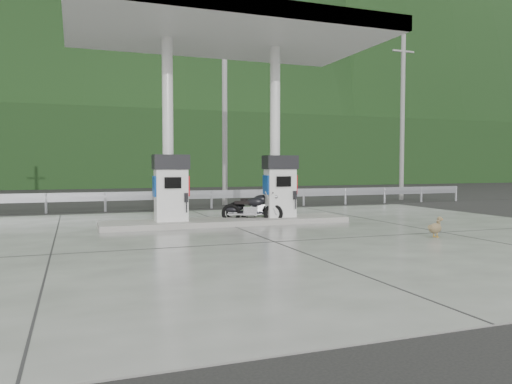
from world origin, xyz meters
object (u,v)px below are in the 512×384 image
object	(u,v)px
motorcycle_left	(252,209)
duck	(435,229)
gas_pump_right	(280,186)
motorcycle_right	(259,207)
gas_pump_left	(171,188)

from	to	relation	value
motorcycle_left	duck	distance (m)	5.16
motorcycle_left	duck	size ratio (longest dim) A/B	3.00
gas_pump_right	motorcycle_right	xyz separation A→B (m)	(-0.55, 0.25, -0.62)
gas_pump_left	motorcycle_left	distance (m)	2.45
motorcycle_right	motorcycle_left	bearing A→B (deg)	-136.59
motorcycle_left	motorcycle_right	bearing A→B (deg)	54.69
gas_pump_left	motorcycle_right	bearing A→B (deg)	5.39
gas_pump_right	motorcycle_left	size ratio (longest dim) A/B	1.08
gas_pump_left	motorcycle_left	world-z (taller)	gas_pump_left
motorcycle_left	motorcycle_right	size ratio (longest dim) A/B	0.91
motorcycle_left	motorcycle_right	distance (m)	0.33
gas_pump_right	duck	xyz separation A→B (m)	(2.15, -4.11, -0.85)
gas_pump_left	motorcycle_right	xyz separation A→B (m)	(2.65, 0.25, -0.62)
gas_pump_right	gas_pump_left	bearing A→B (deg)	180.00
duck	gas_pump_left	bearing A→B (deg)	117.64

